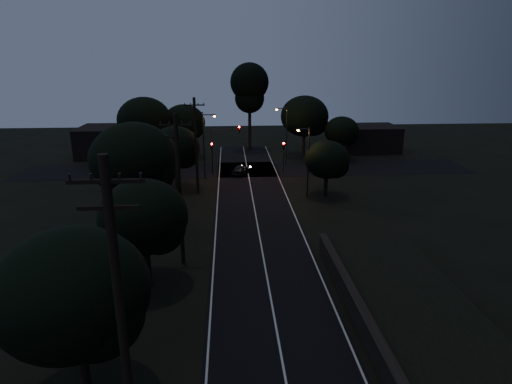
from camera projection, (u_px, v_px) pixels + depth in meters
road_surface at (252, 194)px, 47.46m from camera, size 60.00×70.00×0.03m
retaining_wall at (440, 354)px, 21.02m from camera, size 6.93×26.00×1.60m
utility_pole_near at (122, 330)px, 13.70m from camera, size 2.20×0.30×12.00m
utility_pole_mid at (179, 189)px, 30.02m from camera, size 2.20×0.30×11.00m
utility_pole_far at (196, 145)px, 46.26m from camera, size 2.20×0.30×10.50m
tree_left_a at (78, 297)px, 17.53m from camera, size 6.35×6.35×8.04m
tree_left_b at (147, 219)px, 27.27m from camera, size 5.70×5.70×7.24m
tree_left_c at (137, 162)px, 36.17m from camera, size 7.45×7.45×9.42m
tree_left_d at (177, 149)px, 48.17m from camera, size 5.65×5.65×7.16m
tree_far_nw at (185, 123)px, 63.20m from camera, size 6.24×6.24×7.91m
tree_far_w at (146, 121)px, 58.77m from camera, size 7.35×7.35×9.37m
tree_far_ne at (306, 117)px, 64.07m from camera, size 7.17×7.17×9.07m
tree_far_e at (343, 132)px, 62.10m from camera, size 4.99×4.99×6.33m
tree_right_a at (329, 161)px, 45.61m from camera, size 4.81×4.81×6.11m
tall_pine at (250, 88)px, 67.23m from camera, size 6.05×6.05×13.74m
building_left at (114, 141)px, 65.41m from camera, size 10.00×8.00×4.40m
building_right at (368, 138)px, 68.90m from camera, size 9.00×7.00×4.00m
signal_left at (212, 153)px, 54.75m from camera, size 0.28×0.35×4.10m
signal_right at (283, 152)px, 55.32m from camera, size 0.28×0.35×4.10m
signal_mast at (225, 141)px, 54.40m from camera, size 3.70×0.35×6.25m
streetlight_a at (205, 142)px, 52.27m from camera, size 1.66×0.26×8.00m
streetlight_b at (285, 132)px, 58.63m from camera, size 1.66×0.26×8.00m
streetlight_c at (307, 157)px, 45.44m from camera, size 1.46×0.26×7.50m
car at (241, 170)px, 55.24m from camera, size 2.81×3.90×1.23m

